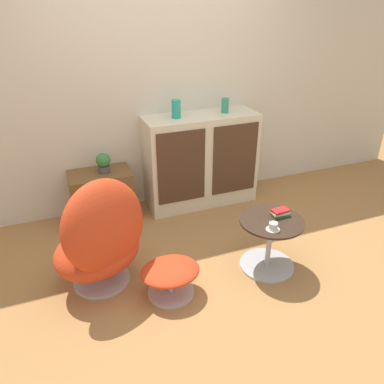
# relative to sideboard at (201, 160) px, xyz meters

# --- Properties ---
(ground_plane) EXTENTS (12.00, 12.00, 0.00)m
(ground_plane) POSITION_rel_sideboard_xyz_m (-0.35, -1.21, -0.50)
(ground_plane) COLOR #A87542
(wall_back) EXTENTS (6.40, 0.06, 2.60)m
(wall_back) POSITION_rel_sideboard_xyz_m (-0.35, 0.25, 0.80)
(wall_back) COLOR beige
(wall_back) RESTS_ON ground_plane
(sideboard) EXTENTS (1.20, 0.44, 1.00)m
(sideboard) POSITION_rel_sideboard_xyz_m (0.00, 0.00, 0.00)
(sideboard) COLOR beige
(sideboard) RESTS_ON ground_plane
(tv_console) EXTENTS (0.61, 0.39, 0.52)m
(tv_console) POSITION_rel_sideboard_xyz_m (-1.08, 0.03, -0.24)
(tv_console) COLOR brown
(tv_console) RESTS_ON ground_plane
(egg_chair) EXTENTS (0.93, 0.91, 0.96)m
(egg_chair) POSITION_rel_sideboard_xyz_m (-1.24, -1.02, -0.06)
(egg_chair) COLOR #B7B7BC
(egg_chair) RESTS_ON ground_plane
(ottoman) EXTENTS (0.46, 0.39, 0.26)m
(ottoman) POSITION_rel_sideboard_xyz_m (-0.79, -1.30, -0.32)
(ottoman) COLOR #B7B7BC
(ottoman) RESTS_ON ground_plane
(coffee_table) EXTENTS (0.53, 0.53, 0.47)m
(coffee_table) POSITION_rel_sideboard_xyz_m (0.09, -1.29, -0.25)
(coffee_table) COLOR #B7B7BC
(coffee_table) RESTS_ON ground_plane
(vase_leftmost) EXTENTS (0.09, 0.09, 0.18)m
(vase_leftmost) POSITION_rel_sideboard_xyz_m (-0.27, 0.00, 0.59)
(vase_leftmost) COLOR teal
(vase_leftmost) RESTS_ON sideboard
(vase_inner_left) EXTENTS (0.08, 0.08, 0.15)m
(vase_inner_left) POSITION_rel_sideboard_xyz_m (0.27, 0.00, 0.57)
(vase_inner_left) COLOR #2D8E6B
(vase_inner_left) RESTS_ON sideboard
(potted_plant) EXTENTS (0.14, 0.14, 0.20)m
(potted_plant) POSITION_rel_sideboard_xyz_m (-1.03, 0.03, 0.13)
(potted_plant) COLOR #4C4C51
(potted_plant) RESTS_ON tv_console
(teacup) EXTENTS (0.11, 0.11, 0.06)m
(teacup) POSITION_rel_sideboard_xyz_m (0.02, -1.42, -0.01)
(teacup) COLOR silver
(teacup) RESTS_ON coffee_table
(book_stack) EXTENTS (0.15, 0.10, 0.06)m
(book_stack) POSITION_rel_sideboard_xyz_m (0.19, -1.26, -0.01)
(book_stack) COLOR #237038
(book_stack) RESTS_ON coffee_table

